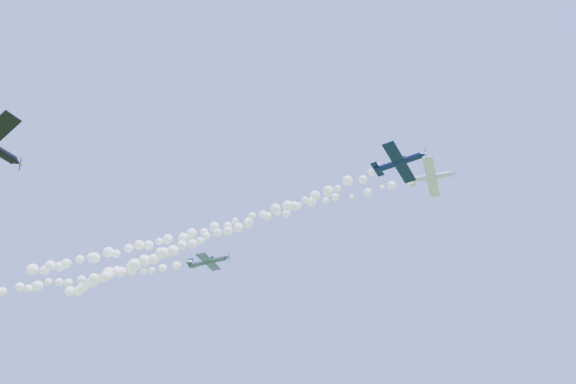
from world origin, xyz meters
The scene contains 6 objects.
plane_white centered at (17.71, 13.64, 53.05)m, with size 7.51×7.62×2.94m.
smoke_trail_white centered at (-23.57, 3.38, 52.77)m, with size 78.30×21.52×3.13m, color white, non-canonical shape.
plane_navy centered at (16.54, 2.56, 48.39)m, with size 8.14×8.52×3.00m.
smoke_trail_navy centered at (-20.65, 0.74, 48.20)m, with size 69.54×6.23×3.15m, color white, non-canonical shape.
plane_grey centered at (-22.19, 5.62, 47.16)m, with size 7.96×8.30×2.49m.
smoke_trail_grey centered at (-55.59, -7.47, 46.73)m, with size 62.52×26.29×3.53m, color white, non-canonical shape.
Camera 1 is at (32.16, -47.19, 2.00)m, focal length 30.00 mm.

